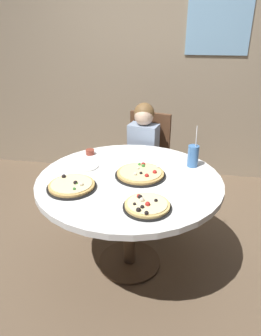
% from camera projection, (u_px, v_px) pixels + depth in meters
% --- Properties ---
extents(ground_plane, '(8.00, 8.00, 0.00)m').
position_uv_depth(ground_plane, '(129.00, 262.00, 2.42)').
color(ground_plane, brown).
extents(wall_with_window, '(5.20, 0.14, 2.90)m').
position_uv_depth(wall_with_window, '(156.00, 49.00, 3.39)').
color(wall_with_window, gray).
rests_on(wall_with_window, ground_plane).
extents(dining_table, '(1.27, 1.27, 0.75)m').
position_uv_depth(dining_table, '(129.00, 189.00, 2.14)').
color(dining_table, white).
rests_on(dining_table, ground_plane).
extents(chair_wooden, '(0.48, 0.48, 0.95)m').
position_uv_depth(chair_wooden, '(146.00, 157.00, 2.99)').
color(chair_wooden, brown).
rests_on(chair_wooden, ground_plane).
extents(diner_child, '(0.33, 0.43, 1.08)m').
position_uv_depth(diner_child, '(140.00, 169.00, 2.85)').
color(diner_child, '#3F4766').
rests_on(diner_child, ground_plane).
extents(pizza_veggie, '(0.35, 0.35, 0.05)m').
position_uv_depth(pizza_veggie, '(141.00, 174.00, 2.12)').
color(pizza_veggie, black).
rests_on(pizza_veggie, dining_table).
extents(pizza_cheese, '(0.32, 0.32, 0.05)m').
position_uv_depth(pizza_cheese, '(72.00, 186.00, 1.96)').
color(pizza_cheese, black).
rests_on(pizza_cheese, dining_table).
extents(pizza_pepperoni, '(0.28, 0.28, 0.05)m').
position_uv_depth(pizza_pepperoni, '(147.00, 206.00, 1.75)').
color(pizza_pepperoni, black).
rests_on(pizza_pepperoni, dining_table).
extents(soda_cup, '(0.08, 0.08, 0.31)m').
position_uv_depth(soda_cup, '(193.00, 156.00, 2.24)').
color(soda_cup, '#3F72B2').
rests_on(soda_cup, dining_table).
extents(sauce_bowl, '(0.07, 0.07, 0.04)m').
position_uv_depth(sauce_bowl, '(90.00, 152.00, 2.47)').
color(sauce_bowl, brown).
rests_on(sauce_bowl, dining_table).
extents(plate_small, '(0.18, 0.18, 0.01)m').
position_uv_depth(plate_small, '(86.00, 166.00, 2.26)').
color(plate_small, white).
rests_on(plate_small, dining_table).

